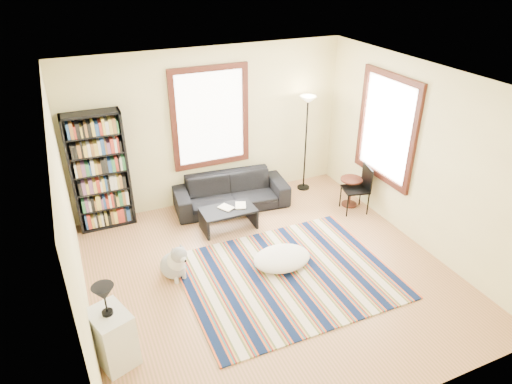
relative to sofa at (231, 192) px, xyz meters
name	(u,v)px	position (x,y,z in m)	size (l,w,h in m)	color
floor	(270,275)	(-0.19, -2.05, -0.35)	(5.00, 5.00, 0.10)	tan
ceiling	(273,79)	(-0.19, -2.05, 2.55)	(5.00, 5.00, 0.10)	white
wall_back	(209,127)	(-0.19, 0.50, 1.10)	(5.00, 0.10, 2.80)	#FFF6AB
wall_front	(397,314)	(-0.19, -4.60, 1.10)	(5.00, 0.10, 2.80)	#FFF6AB
wall_left	(66,231)	(-2.74, -2.05, 1.10)	(0.10, 5.00, 2.80)	#FFF6AB
wall_right	(423,157)	(2.36, -2.05, 1.10)	(0.10, 5.00, 2.80)	#FFF6AB
window_back	(210,118)	(-0.19, 0.42, 1.30)	(1.20, 0.06, 1.60)	white
window_right	(387,128)	(2.28, -1.25, 1.30)	(0.06, 1.20, 1.60)	white
rug	(288,276)	(0.01, -2.23, -0.29)	(2.92, 2.34, 0.02)	#0B1839
sofa	(231,192)	(0.00, 0.00, 0.00)	(2.04, 0.80, 0.59)	black
bookshelf	(100,172)	(-2.16, 0.27, 0.70)	(0.90, 0.30, 2.00)	black
coffee_table	(228,218)	(-0.31, -0.66, -0.12)	(0.90, 0.50, 0.36)	black
book_a	(222,210)	(-0.41, -0.66, 0.07)	(0.24, 0.18, 0.02)	beige
book_b	(235,206)	(-0.16, -0.61, 0.07)	(0.18, 0.24, 0.02)	beige
floor_cushion	(282,258)	(0.06, -1.94, -0.19)	(0.88, 0.66, 0.22)	white
floor_lamp	(306,144)	(1.56, 0.10, 0.63)	(0.30, 0.30, 1.86)	black
side_table	(350,192)	(2.01, -0.83, -0.03)	(0.40, 0.40, 0.54)	#451B11
folding_chair	(355,189)	(1.96, -1.03, 0.13)	(0.42, 0.40, 0.86)	black
white_cabinet	(113,337)	(-2.49, -2.78, 0.05)	(0.38, 0.50, 0.70)	silver
table_lamp	(105,300)	(-2.49, -2.78, 0.59)	(0.24, 0.24, 0.38)	black
dog	(172,259)	(-1.49, -1.54, -0.01)	(0.41, 0.58, 0.58)	#B8B8B8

